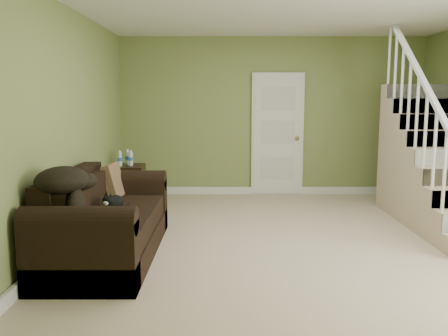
{
  "coord_description": "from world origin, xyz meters",
  "views": [
    {
      "loc": [
        -0.79,
        -5.15,
        1.6
      ],
      "look_at": [
        -0.79,
        0.28,
        0.8
      ],
      "focal_mm": 38.0,
      "sensor_mm": 36.0,
      "label": 1
    }
  ],
  "objects_px": {
    "cat": "(114,203)",
    "sofa": "(104,224)",
    "banana": "(105,223)",
    "side_table": "(127,185)"
  },
  "relations": [
    {
      "from": "side_table",
      "to": "sofa",
      "type": "bearing_deg",
      "value": -84.27
    },
    {
      "from": "sofa",
      "to": "banana",
      "type": "height_order",
      "value": "sofa"
    },
    {
      "from": "side_table",
      "to": "cat",
      "type": "xyz_separation_m",
      "value": [
        0.33,
        -2.26,
        0.23
      ]
    },
    {
      "from": "cat",
      "to": "banana",
      "type": "xyz_separation_m",
      "value": [
        0.07,
        -0.63,
        -0.05
      ]
    },
    {
      "from": "side_table",
      "to": "cat",
      "type": "relative_size",
      "value": 1.97
    },
    {
      "from": "cat",
      "to": "side_table",
      "type": "bearing_deg",
      "value": 112.01
    },
    {
      "from": "banana",
      "to": "side_table",
      "type": "bearing_deg",
      "value": 66.95
    },
    {
      "from": "sofa",
      "to": "banana",
      "type": "distance_m",
      "value": 0.64
    },
    {
      "from": "cat",
      "to": "sofa",
      "type": "bearing_deg",
      "value": -147.37
    },
    {
      "from": "side_table",
      "to": "cat",
      "type": "distance_m",
      "value": 2.3
    }
  ]
}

